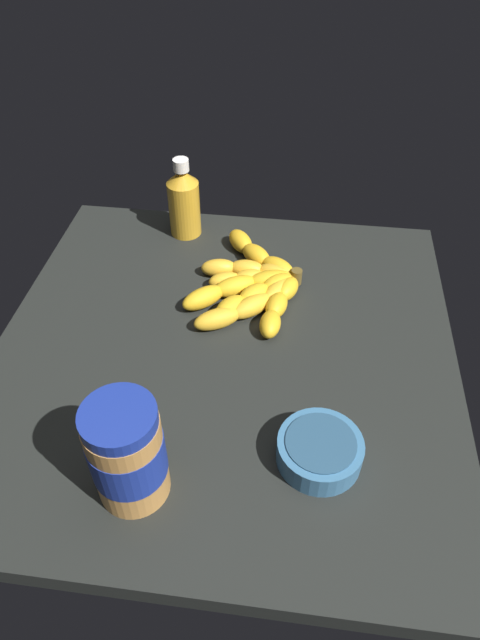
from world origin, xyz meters
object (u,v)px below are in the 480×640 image
object	(u,v)px
banana_bunch	(253,285)
small_bowl	(320,450)
peanut_butter_jar	(127,453)
honey_bottle	(184,201)

from	to	relation	value
banana_bunch	small_bowl	size ratio (longest dim) A/B	2.57
peanut_butter_jar	banana_bunch	bearing A→B (deg)	-15.08
banana_bunch	peanut_butter_jar	world-z (taller)	peanut_butter_jar
banana_bunch	honey_bottle	xyz separation A→B (cm)	(17.15, 15.72, 5.51)
peanut_butter_jar	honey_bottle	size ratio (longest dim) A/B	0.97
banana_bunch	peanut_butter_jar	distance (cm)	42.23
honey_bottle	peanut_butter_jar	bearing A→B (deg)	-175.18
banana_bunch	small_bowl	distance (cm)	35.45
honey_bottle	small_bowl	xyz separation A→B (cm)	(-50.26, -28.39, -5.24)
banana_bunch	peanut_butter_jar	size ratio (longest dim) A/B	1.88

